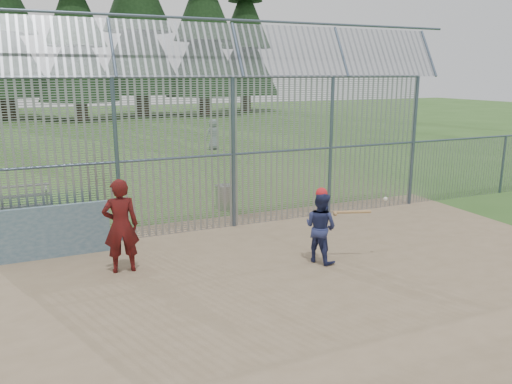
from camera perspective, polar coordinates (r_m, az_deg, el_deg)
name	(u,v)px	position (r m, az deg, el deg)	size (l,w,h in m)	color
ground	(294,272)	(10.68, 4.34, -9.10)	(120.00, 120.00, 0.00)	#2D511E
dirt_infield	(305,280)	(10.27, 5.66, -10.01)	(14.00, 10.00, 0.02)	#756047
dugout_wall	(52,232)	(12.11, -22.28, -4.24)	(2.50, 0.12, 1.20)	#38566B
batter	(321,227)	(11.01, 7.38, -4.02)	(0.76, 0.59, 1.57)	navy
onlooker	(121,226)	(10.69, -15.20, -3.75)	(0.73, 0.48, 1.99)	maroon
bg_kid_standing	(213,134)	(27.56, -4.92, 6.59)	(0.82, 0.54, 1.68)	slate
batting_gear	(330,198)	(10.89, 8.43, -0.64)	(1.56, 0.57, 0.63)	red
trash_can	(224,197)	(15.40, -3.68, -0.54)	(0.56, 0.56, 0.82)	gray
backstop_fence	(295,138)	(13.86, 4.53, 6.22)	(20.09, 0.81, 5.30)	#47566B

